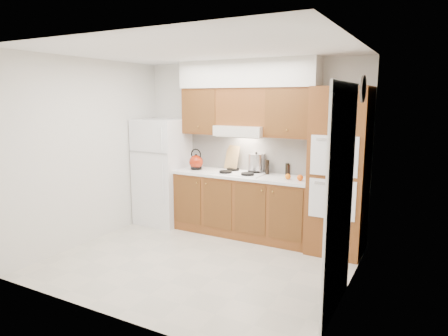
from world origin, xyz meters
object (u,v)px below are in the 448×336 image
at_px(fridge, 163,171).
at_px(stock_pot, 256,162).
at_px(kettle, 196,162).
at_px(oven_cabinet, 339,172).

relative_size(fridge, stock_pot, 6.94).
xyz_separation_m(fridge, kettle, (0.63, 0.04, 0.20)).
height_order(fridge, kettle, fridge).
height_order(kettle, stock_pot, stock_pot).
height_order(fridge, stock_pot, fridge).
relative_size(oven_cabinet, stock_pot, 8.87).
height_order(oven_cabinet, stock_pot, oven_cabinet).
bearing_deg(kettle, oven_cabinet, 9.10).
height_order(oven_cabinet, kettle, oven_cabinet).
bearing_deg(kettle, fridge, -167.48).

